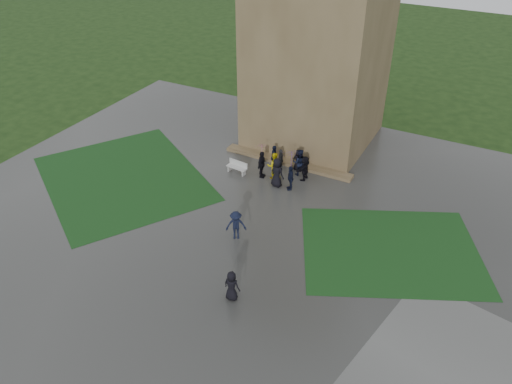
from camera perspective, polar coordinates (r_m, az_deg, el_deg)
The scene contains 10 objects.
ground at distance 25.93m, azimuth -6.35°, elevation -7.27°, with size 120.00×120.00×0.00m, color black.
plaza at distance 27.20m, azimuth -4.04°, elevation -4.84°, with size 34.00×34.00×0.02m, color #343431.
lawn_inset_left at distance 32.94m, azimuth -14.94°, elevation 1.54°, with size 11.00×9.00×0.01m, color #133615.
lawn_inset_right at distance 27.02m, azimuth 15.13°, elevation -6.40°, with size 9.00×7.00×0.01m, color #133615.
tower at distance 33.95m, azimuth 7.50°, elevation 19.88°, with size 8.00×8.00×18.00m, color brown.
tower_plinth at distance 33.43m, azimuth 3.63°, elevation 3.43°, with size 9.00×0.80×0.22m, color brown.
bench at distance 32.24m, azimuth -2.16°, elevation 2.88°, with size 1.43×0.58×0.81m.
visitor_cluster at distance 31.26m, azimuth 3.19°, elevation 3.18°, with size 3.27×3.16×2.63m.
pedestrian_mid at distance 26.39m, azimuth -2.30°, elevation -3.81°, with size 1.09×0.56×1.68m, color black.
pedestrian_near at distance 23.04m, azimuth -2.80°, elevation -10.66°, with size 0.77×0.52×1.57m, color black.
Camera 1 is at (11.63, -15.92, 16.84)m, focal length 35.00 mm.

